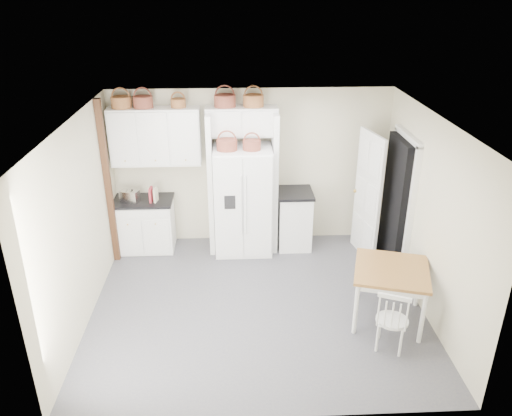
{
  "coord_description": "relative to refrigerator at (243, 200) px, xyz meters",
  "views": [
    {
      "loc": [
        -0.29,
        -5.77,
        4.1
      ],
      "look_at": [
        0.0,
        0.4,
        1.29
      ],
      "focal_mm": 35.0,
      "sensor_mm": 36.0,
      "label": 1
    }
  ],
  "objects": [
    {
      "name": "basket_upper_c",
      "position": [
        -0.96,
        0.23,
        1.54
      ],
      "size": [
        0.23,
        0.23,
        0.13
      ],
      "primitive_type": "cylinder",
      "color": "brown",
      "rests_on": "upper_cabinet"
    },
    {
      "name": "wall_back",
      "position": [
        0.15,
        0.4,
        0.42
      ],
      "size": [
        4.5,
        0.0,
        4.5
      ],
      "primitive_type": "plane",
      "rotation": [
        1.57,
        0.0,
        0.0
      ],
      "color": "beige",
      "rests_on": "floor"
    },
    {
      "name": "basket_upper_a",
      "position": [
        -1.82,
        0.23,
        1.56
      ],
      "size": [
        0.3,
        0.3,
        0.17
      ],
      "primitive_type": "cylinder",
      "color": "brown",
      "rests_on": "upper_cabinet"
    },
    {
      "name": "basket_fridge_a",
      "position": [
        -0.24,
        -0.1,
        0.96
      ],
      "size": [
        0.31,
        0.31,
        0.17
      ],
      "primitive_type": "cylinder",
      "color": "brown",
      "rests_on": "refrigerator"
    },
    {
      "name": "dining_table",
      "position": [
        1.85,
        -2.01,
        -0.5
      ],
      "size": [
        1.14,
        1.14,
        0.77
      ],
      "primitive_type": "cube",
      "rotation": [
        0.0,
        0.0,
        -0.28
      ],
      "color": "brown",
      "rests_on": "floor"
    },
    {
      "name": "fridge_panel_right",
      "position": [
        0.51,
        0.1,
        0.27
      ],
      "size": [
        0.08,
        0.6,
        2.3
      ],
      "primitive_type": "cube",
      "color": "white",
      "rests_on": "floor"
    },
    {
      "name": "toaster",
      "position": [
        -1.8,
        0.0,
        0.1
      ],
      "size": [
        0.32,
        0.24,
        0.2
      ],
      "primitive_type": "cube",
      "rotation": [
        0.0,
        0.0,
        -0.3
      ],
      "color": "silver",
      "rests_on": "counter_left"
    },
    {
      "name": "windsor_chair",
      "position": [
        1.72,
        -2.58,
        -0.48
      ],
      "size": [
        0.49,
        0.48,
        0.8
      ],
      "primitive_type": "cube",
      "rotation": [
        0.0,
        0.0,
        -0.4
      ],
      "color": "white",
      "rests_on": "floor"
    },
    {
      "name": "bridge_cabinet",
      "position": [
        0.0,
        0.23,
        1.24
      ],
      "size": [
        1.12,
        0.34,
        0.45
      ],
      "primitive_type": "cube",
      "color": "white",
      "rests_on": "wall_back"
    },
    {
      "name": "refrigerator",
      "position": [
        0.0,
        0.0,
        0.0
      ],
      "size": [
        0.91,
        0.73,
        1.76
      ],
      "primitive_type": "cube",
      "color": "white",
      "rests_on": "floor"
    },
    {
      "name": "wall_left",
      "position": [
        -2.1,
        -1.6,
        0.42
      ],
      "size": [
        0.0,
        4.0,
        4.0
      ],
      "primitive_type": "plane",
      "rotation": [
        1.57,
        0.0,
        1.57
      ],
      "color": "beige",
      "rests_on": "floor"
    },
    {
      "name": "basket_bridge_a",
      "position": [
        -0.25,
        0.23,
        1.56
      ],
      "size": [
        0.33,
        0.33,
        0.19
      ],
      "primitive_type": "cylinder",
      "color": "brown",
      "rests_on": "bridge_cabinet"
    },
    {
      "name": "counter_right",
      "position": [
        0.85,
        0.1,
        0.08
      ],
      "size": [
        0.58,
        0.68,
        0.04
      ],
      "primitive_type": "cube",
      "color": "black",
      "rests_on": "base_cab_right"
    },
    {
      "name": "door_slab",
      "position": [
        1.95,
        -0.27,
        0.14
      ],
      "size": [
        0.21,
        0.79,
        2.05
      ],
      "primitive_type": "cube",
      "rotation": [
        0.0,
        0.0,
        -1.36
      ],
      "color": "white",
      "rests_on": "floor"
    },
    {
      "name": "ceiling",
      "position": [
        0.15,
        -1.6,
        1.72
      ],
      "size": [
        4.5,
        4.5,
        0.0
      ],
      "primitive_type": "plane",
      "color": "white",
      "rests_on": "wall_back"
    },
    {
      "name": "basket_upper_b",
      "position": [
        -1.49,
        0.23,
        1.56
      ],
      "size": [
        0.3,
        0.3,
        0.18
      ],
      "primitive_type": "cylinder",
      "color": "brown",
      "rests_on": "upper_cabinet"
    },
    {
      "name": "cookbook_red",
      "position": [
        -1.46,
        0.02,
        0.12
      ],
      "size": [
        0.05,
        0.16,
        0.24
      ],
      "primitive_type": "cube",
      "rotation": [
        0.0,
        0.0,
        -0.1
      ],
      "color": "#A92A36",
      "rests_on": "counter_left"
    },
    {
      "name": "fridge_panel_left",
      "position": [
        -0.51,
        0.1,
        0.27
      ],
      "size": [
        0.08,
        0.6,
        2.3
      ],
      "primitive_type": "cube",
      "color": "white",
      "rests_on": "floor"
    },
    {
      "name": "floor",
      "position": [
        0.15,
        -1.6,
        -0.88
      ],
      "size": [
        4.5,
        4.5,
        0.0
      ],
      "primitive_type": "plane",
      "color": "#464554",
      "rests_on": "ground"
    },
    {
      "name": "counter_left",
      "position": [
        -1.62,
        0.1,
        -0.02
      ],
      "size": [
        0.95,
        0.62,
        0.04
      ],
      "primitive_type": "cube",
      "color": "black",
      "rests_on": "base_cab_left"
    },
    {
      "name": "wall_right",
      "position": [
        2.4,
        -1.6,
        0.42
      ],
      "size": [
        0.0,
        4.0,
        4.0
      ],
      "primitive_type": "plane",
      "rotation": [
        1.57,
        0.0,
        -1.57
      ],
      "color": "beige",
      "rests_on": "floor"
    },
    {
      "name": "doorway_void",
      "position": [
        2.31,
        -0.6,
        0.14
      ],
      "size": [
        0.18,
        0.85,
        2.05
      ],
      "primitive_type": "cube",
      "color": "black",
      "rests_on": "floor"
    },
    {
      "name": "base_cab_left",
      "position": [
        -1.62,
        0.1,
        -0.46
      ],
      "size": [
        0.91,
        0.58,
        0.85
      ],
      "primitive_type": "cube",
      "color": "white",
      "rests_on": "floor"
    },
    {
      "name": "basket_fridge_b",
      "position": [
        0.14,
        -0.1,
        0.96
      ],
      "size": [
        0.27,
        0.27,
        0.15
      ],
      "primitive_type": "cylinder",
      "color": "brown",
      "rests_on": "refrigerator"
    },
    {
      "name": "basket_bridge_b",
      "position": [
        0.18,
        0.23,
        1.56
      ],
      "size": [
        0.31,
        0.31,
        0.18
      ],
      "primitive_type": "cylinder",
      "color": "brown",
      "rests_on": "bridge_cabinet"
    },
    {
      "name": "base_cab_right",
      "position": [
        0.85,
        0.1,
        -0.41
      ],
      "size": [
        0.53,
        0.64,
        0.94
      ],
      "primitive_type": "cube",
      "color": "white",
      "rests_on": "floor"
    },
    {
      "name": "cookbook_cream",
      "position": [
        -1.39,
        0.02,
        0.11
      ],
      "size": [
        0.06,
        0.15,
        0.22
      ],
      "primitive_type": "cube",
      "rotation": [
        0.0,
        0.0,
        -0.2
      ],
      "color": "beige",
      "rests_on": "counter_left"
    },
    {
      "name": "upper_cabinet",
      "position": [
        -1.35,
        0.23,
        1.02
      ],
      "size": [
        1.4,
        0.34,
        0.9
      ],
      "primitive_type": "cube",
      "color": "white",
      "rests_on": "wall_back"
    },
    {
      "name": "trim_post",
      "position": [
        -2.05,
        -0.25,
        0.42
      ],
      "size": [
        0.09,
        0.09,
        2.6
      ],
      "primitive_type": "cube",
      "color": "#402511",
      "rests_on": "floor"
    }
  ]
}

